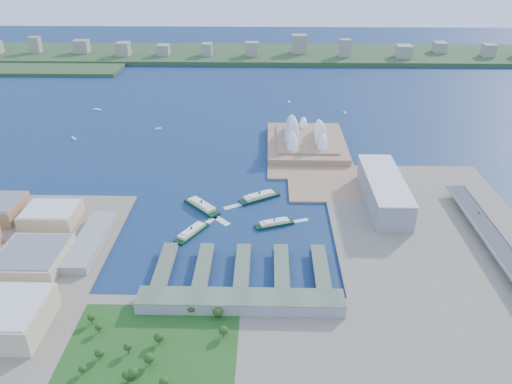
{
  "coord_description": "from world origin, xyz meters",
  "views": [
    {
      "loc": [
        39.13,
        -511.82,
        325.58
      ],
      "look_at": [
        24.89,
        77.36,
        18.0
      ],
      "focal_mm": 35.0,
      "sensor_mm": 36.0,
      "label": 1
    }
  ],
  "objects_px": {
    "toaster_building": "(384,191)",
    "ferry_b": "(259,195)",
    "car_c": "(479,213)",
    "ferry_c": "(192,231)",
    "ferry_a": "(202,204)",
    "ferry_d": "(274,222)",
    "opera_house": "(307,129)"
  },
  "relations": [
    {
      "from": "ferry_a",
      "to": "car_c",
      "type": "xyz_separation_m",
      "value": [
        350.87,
        -30.38,
        9.66
      ]
    },
    {
      "from": "ferry_c",
      "to": "car_c",
      "type": "relative_size",
      "value": 12.74
    },
    {
      "from": "ferry_b",
      "to": "ferry_c",
      "type": "distance_m",
      "value": 122.23
    },
    {
      "from": "ferry_b",
      "to": "ferry_d",
      "type": "relative_size",
      "value": 1.18
    },
    {
      "from": "ferry_c",
      "to": "ferry_d",
      "type": "height_order",
      "value": "ferry_c"
    },
    {
      "from": "ferry_c",
      "to": "car_c",
      "type": "distance_m",
      "value": 356.99
    },
    {
      "from": "toaster_building",
      "to": "ferry_a",
      "type": "height_order",
      "value": "toaster_building"
    },
    {
      "from": "ferry_b",
      "to": "car_c",
      "type": "xyz_separation_m",
      "value": [
        274.73,
        -58.14,
        9.95
      ]
    },
    {
      "from": "ferry_b",
      "to": "ferry_a",
      "type": "bearing_deg",
      "value": -101.35
    },
    {
      "from": "car_c",
      "to": "ferry_c",
      "type": "bearing_deg",
      "value": -174.56
    },
    {
      "from": "toaster_building",
      "to": "ferry_a",
      "type": "relative_size",
      "value": 2.52
    },
    {
      "from": "toaster_building",
      "to": "ferry_d",
      "type": "distance_m",
      "value": 157.41
    },
    {
      "from": "opera_house",
      "to": "ferry_a",
      "type": "height_order",
      "value": "opera_house"
    },
    {
      "from": "ferry_a",
      "to": "car_c",
      "type": "distance_m",
      "value": 352.31
    },
    {
      "from": "toaster_building",
      "to": "ferry_a",
      "type": "distance_m",
      "value": 242.87
    },
    {
      "from": "ferry_c",
      "to": "car_c",
      "type": "height_order",
      "value": "car_c"
    },
    {
      "from": "ferry_d",
      "to": "car_c",
      "type": "bearing_deg",
      "value": -107.91
    },
    {
      "from": "ferry_c",
      "to": "ferry_d",
      "type": "bearing_deg",
      "value": -136.95
    },
    {
      "from": "ferry_d",
      "to": "ferry_a",
      "type": "bearing_deg",
      "value": 46.63
    },
    {
      "from": "toaster_building",
      "to": "ferry_b",
      "type": "bearing_deg",
      "value": 176.11
    },
    {
      "from": "toaster_building",
      "to": "ferry_b",
      "type": "height_order",
      "value": "toaster_building"
    },
    {
      "from": "toaster_building",
      "to": "ferry_a",
      "type": "bearing_deg",
      "value": -176.1
    },
    {
      "from": "opera_house",
      "to": "ferry_a",
      "type": "distance_m",
      "value": 265.75
    },
    {
      "from": "ferry_d",
      "to": "ferry_c",
      "type": "bearing_deg",
      "value": 82.72
    },
    {
      "from": "opera_house",
      "to": "ferry_c",
      "type": "relative_size",
      "value": 3.33
    },
    {
      "from": "opera_house",
      "to": "ferry_a",
      "type": "xyz_separation_m",
      "value": [
        -151.87,
        -216.5,
        -26.19
      ]
    },
    {
      "from": "ferry_a",
      "to": "ferry_c",
      "type": "bearing_deg",
      "value": -136.43
    },
    {
      "from": "opera_house",
      "to": "ferry_c",
      "type": "xyz_separation_m",
      "value": [
        -156.23,
        -280.72,
        -26.89
      ]
    },
    {
      "from": "toaster_building",
      "to": "ferry_b",
      "type": "relative_size",
      "value": 2.66
    },
    {
      "from": "opera_house",
      "to": "ferry_a",
      "type": "bearing_deg",
      "value": -125.05
    },
    {
      "from": "ferry_a",
      "to": "car_c",
      "type": "bearing_deg",
      "value": -47.5
    },
    {
      "from": "ferry_c",
      "to": "car_c",
      "type": "xyz_separation_m",
      "value": [
        355.23,
        33.84,
        10.36
      ]
    }
  ]
}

